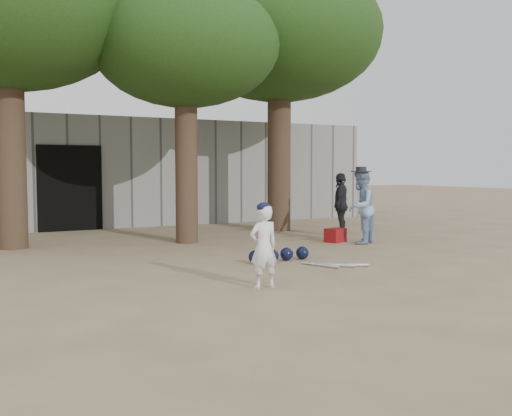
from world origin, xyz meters
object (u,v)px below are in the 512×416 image
spectator_blue (361,207)px  boy_player (264,247)px  red_bag (335,235)px  spectator_dark (341,205)px

spectator_blue → boy_player: bearing=2.9°
boy_player → red_bag: bearing=-137.6°
red_bag → spectator_dark: bearing=47.9°
boy_player → red_bag: (3.68, 3.47, -0.41)m
spectator_dark → boy_player: bearing=-0.1°
boy_player → spectator_blue: spectator_blue is taller
boy_player → spectator_dark: spectator_dark is taller
spectator_blue → red_bag: 0.85m
spectator_dark → red_bag: bearing=3.7°
boy_player → red_bag: 5.07m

